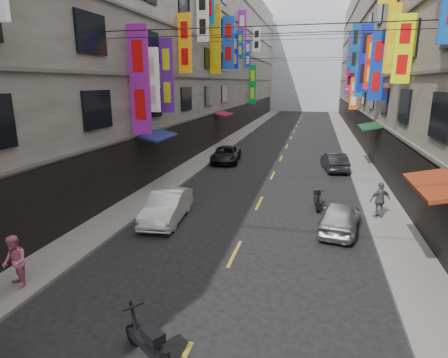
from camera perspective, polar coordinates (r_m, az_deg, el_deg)
The scene contains 17 objects.
sidewalk_left at distance 37.59m, azimuth 0.36°, elevation 5.44°, with size 2.00×90.00×0.12m, color slate.
sidewalk_right at distance 36.77m, azimuth 18.93°, elevation 4.45°, with size 2.00×90.00×0.12m, color slate.
building_row_left at distance 39.10m, azimuth -8.72°, elevation 19.49°, with size 10.14×90.00×19.00m.
building_row_right at distance 37.50m, azimuth 29.79°, elevation 18.06°, with size 10.14×90.00×19.00m.
haze_block at distance 86.31m, azimuth 12.56°, elevation 17.51°, with size 18.00×8.00×22.00m, color #B5BDCA.
shop_signage at distance 29.41m, azimuth 8.81°, elevation 20.34°, with size 14.00×55.00×12.15m.
street_awnings at distance 20.70m, azimuth 2.93°, elevation 6.20°, with size 13.99×35.20×0.41m.
overhead_cables at distance 24.42m, azimuth 8.13°, elevation 21.00°, with size 14.00×38.04×1.24m.
lane_markings at distance 33.75m, azimuth 9.15°, elevation 4.12°, with size 0.12×80.20×0.01m.
scooter_crossing at distance 9.13m, azimuth -11.50°, elevation -23.20°, with size 1.55×1.12×1.14m.
scooter_far_right at distance 18.88m, azimuth 14.01°, elevation -3.00°, with size 0.50×1.80×1.14m.
car_left_mid at distance 16.79m, azimuth -8.69°, elevation -4.13°, with size 1.41×4.05×1.33m, color white.
car_left_far at distance 28.84m, azimuth 0.30°, elevation 3.76°, with size 2.00×4.34×1.21m, color black.
car_right_mid at distance 16.17m, azimuth 17.22°, elevation -5.53°, with size 1.47×3.66×1.25m, color silver.
car_right_far at distance 27.19m, azimuth 16.47°, elevation 2.55°, with size 1.33×3.83×1.26m, color #26272E.
pedestrian_lfar at distance 12.70m, azimuth -29.28°, elevation -10.97°, with size 0.78×0.53×1.60m, color pink.
pedestrian_rfar at distance 17.96m, azimuth 22.69°, elevation -2.98°, with size 0.95×0.54×1.62m, color #5A5A5C.
Camera 1 is at (2.56, 5.88, 5.98)m, focal length 30.00 mm.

